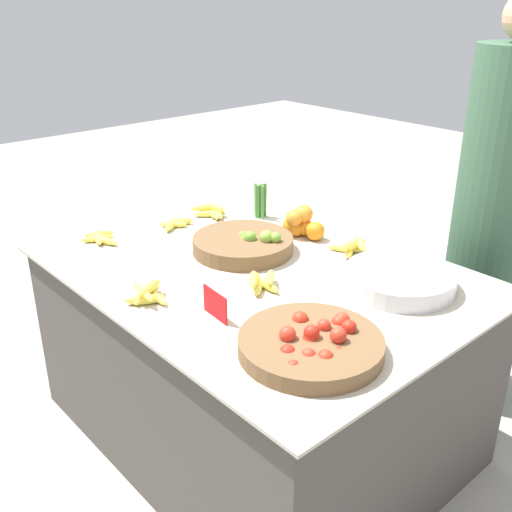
# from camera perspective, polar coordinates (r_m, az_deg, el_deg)

# --- Properties ---
(ground_plane) EXTENTS (12.00, 12.00, 0.00)m
(ground_plane) POSITION_cam_1_polar(r_m,az_deg,el_deg) (2.70, 0.00, -16.03)
(ground_plane) COLOR #A39E93
(market_table) EXTENTS (1.63, 1.20, 0.76)m
(market_table) POSITION_cam_1_polar(r_m,az_deg,el_deg) (2.47, 0.00, -9.20)
(market_table) COLOR #4C4742
(market_table) RESTS_ON ground_plane
(lime_bowl) EXTENTS (0.41, 0.41, 0.11)m
(lime_bowl) POSITION_cam_1_polar(r_m,az_deg,el_deg) (2.41, -1.26, 1.15)
(lime_bowl) COLOR brown
(lime_bowl) RESTS_ON market_table
(tomato_basket) EXTENTS (0.43, 0.43, 0.09)m
(tomato_basket) POSITION_cam_1_polar(r_m,az_deg,el_deg) (1.76, 5.32, -8.33)
(tomato_basket) COLOR brown
(tomato_basket) RESTS_ON market_table
(orange_pile) EXTENTS (0.21, 0.15, 0.14)m
(orange_pile) POSITION_cam_1_polar(r_m,az_deg,el_deg) (2.58, 4.18, 3.07)
(orange_pile) COLOR orange
(orange_pile) RESTS_ON market_table
(metal_bowl) EXTENTS (0.39, 0.39, 0.07)m
(metal_bowl) POSITION_cam_1_polar(r_m,az_deg,el_deg) (2.18, 13.49, -2.18)
(metal_bowl) COLOR silver
(metal_bowl) RESTS_ON market_table
(price_sign) EXTENTS (0.13, 0.02, 0.09)m
(price_sign) POSITION_cam_1_polar(r_m,az_deg,el_deg) (1.93, -3.91, -4.62)
(price_sign) COLOR red
(price_sign) RESTS_ON market_table
(veg_bundle) EXTENTS (0.07, 0.06, 0.16)m
(veg_bundle) POSITION_cam_1_polar(r_m,az_deg,el_deg) (2.77, 0.44, 5.25)
(veg_bundle) COLOR #428438
(veg_bundle) RESTS_ON market_table
(banana_bunch_front_center) EXTENTS (0.12, 0.18, 0.03)m
(banana_bunch_front_center) POSITION_cam_1_polar(r_m,az_deg,el_deg) (2.70, -7.76, 3.10)
(banana_bunch_front_center) COLOR #EFDB4C
(banana_bunch_front_center) RESTS_ON market_table
(banana_bunch_back_center) EXTENTS (0.20, 0.15, 0.03)m
(banana_bunch_back_center) POSITION_cam_1_polar(r_m,az_deg,el_deg) (2.61, -14.68, 1.72)
(banana_bunch_back_center) COLOR #EFDB4C
(banana_bunch_back_center) RESTS_ON market_table
(banana_bunch_front_right) EXTENTS (0.17, 0.16, 0.06)m
(banana_bunch_front_right) POSITION_cam_1_polar(r_m,az_deg,el_deg) (2.07, -10.27, -3.59)
(banana_bunch_front_right) COLOR #EFDB4C
(banana_bunch_front_right) RESTS_ON market_table
(banana_bunch_front_left) EXTENTS (0.18, 0.19, 0.05)m
(banana_bunch_front_left) POSITION_cam_1_polar(r_m,az_deg,el_deg) (2.82, -4.10, 4.28)
(banana_bunch_front_left) COLOR #EFDB4C
(banana_bunch_front_left) RESTS_ON market_table
(banana_bunch_middle_left) EXTENTS (0.19, 0.18, 0.06)m
(banana_bunch_middle_left) POSITION_cam_1_polar(r_m,az_deg,el_deg) (2.43, 9.18, 0.91)
(banana_bunch_middle_left) COLOR #EFDB4C
(banana_bunch_middle_left) RESTS_ON market_table
(banana_bunch_middle_right) EXTENTS (0.17, 0.17, 0.06)m
(banana_bunch_middle_right) POSITION_cam_1_polar(r_m,az_deg,el_deg) (2.12, 0.39, -2.52)
(banana_bunch_middle_right) COLOR #EFDB4C
(banana_bunch_middle_right) RESTS_ON market_table
(vendor_person) EXTENTS (0.35, 0.35, 1.74)m
(vendor_person) POSITION_cam_1_polar(r_m,az_deg,el_deg) (2.73, 21.61, 2.43)
(vendor_person) COLOR #385B42
(vendor_person) RESTS_ON ground_plane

